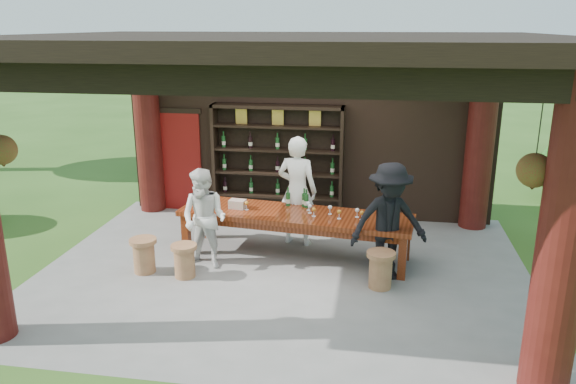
% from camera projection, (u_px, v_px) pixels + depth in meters
% --- Properties ---
extents(ground, '(90.00, 90.00, 0.00)m').
position_uv_depth(ground, '(284.00, 271.00, 8.62)').
color(ground, '#2D5119').
rests_on(ground, ground).
extents(pavilion, '(7.50, 6.00, 3.60)m').
position_uv_depth(pavilion, '(287.00, 129.00, 8.41)').
color(pavilion, slate).
rests_on(pavilion, ground).
extents(wine_shelf, '(2.50, 0.38, 2.20)m').
position_uv_depth(wine_shelf, '(278.00, 162.00, 10.70)').
color(wine_shelf, black).
rests_on(wine_shelf, ground).
extents(tasting_table, '(3.82, 1.40, 0.75)m').
position_uv_depth(tasting_table, '(295.00, 219.00, 8.99)').
color(tasting_table, '#4E1C0B').
rests_on(tasting_table, ground).
extents(stool_near_left, '(0.39, 0.39, 0.51)m').
position_uv_depth(stool_near_left, '(184.00, 260.00, 8.35)').
color(stool_near_left, brown).
rests_on(stool_near_left, ground).
extents(stool_near_right, '(0.41, 0.41, 0.54)m').
position_uv_depth(stool_near_right, '(381.00, 269.00, 8.00)').
color(stool_near_right, brown).
rests_on(stool_near_right, ground).
extents(stool_far_left, '(0.41, 0.41, 0.54)m').
position_uv_depth(stool_far_left, '(144.00, 254.00, 8.51)').
color(stool_far_left, brown).
rests_on(stool_far_left, ground).
extents(host, '(0.76, 0.57, 1.88)m').
position_uv_depth(host, '(297.00, 191.00, 9.47)').
color(host, white).
rests_on(host, ground).
extents(guest_woman, '(0.87, 0.75, 1.56)m').
position_uv_depth(guest_woman, '(204.00, 219.00, 8.58)').
color(guest_woman, silver).
rests_on(guest_woman, ground).
extents(guest_man, '(1.28, 0.96, 1.77)m').
position_uv_depth(guest_man, '(389.00, 222.00, 8.14)').
color(guest_man, black).
rests_on(guest_man, ground).
extents(table_bottles, '(0.39, 0.14, 0.31)m').
position_uv_depth(table_bottles, '(299.00, 197.00, 9.21)').
color(table_bottles, '#194C1E').
rests_on(table_bottles, tasting_table).
extents(table_glasses, '(1.93, 0.40, 0.15)m').
position_uv_depth(table_glasses, '(320.00, 210.00, 8.83)').
color(table_glasses, silver).
rests_on(table_glasses, tasting_table).
extents(napkin_basket, '(0.28, 0.21, 0.14)m').
position_uv_depth(napkin_basket, '(237.00, 204.00, 9.16)').
color(napkin_basket, '#BF6672').
rests_on(napkin_basket, tasting_table).
extents(shrubs, '(15.00, 9.55, 1.36)m').
position_uv_depth(shrubs, '(419.00, 228.00, 8.88)').
color(shrubs, '#194C14').
rests_on(shrubs, ground).
extents(trees, '(22.69, 11.43, 4.80)m').
position_uv_depth(trees, '(512.00, 43.00, 8.32)').
color(trees, '#3F2819').
rests_on(trees, ground).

